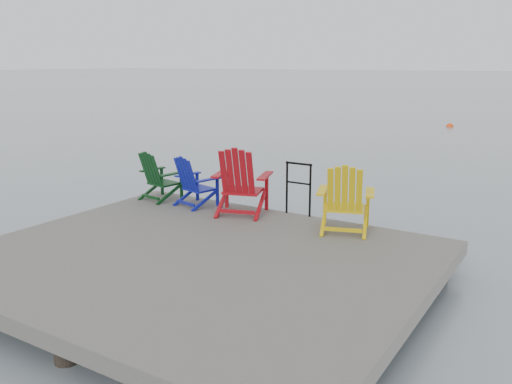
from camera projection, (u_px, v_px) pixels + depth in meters
The scene contains 8 objects.
ground at pixel (198, 288), 7.43m from camera, with size 400.00×400.00×0.00m, color gray.
dock at pixel (197, 265), 7.35m from camera, with size 6.00×5.00×1.40m.
handrail at pixel (298, 184), 9.08m from camera, with size 0.48×0.04×0.90m.
chair_green at pixel (159, 176), 10.10m from camera, with size 0.81×0.76×0.92m.
chair_blue at pixel (194, 181), 9.66m from camera, with size 0.83×0.78×0.91m.
chair_red at pixel (241, 181), 9.09m from camera, with size 1.09×1.04×1.16m.
chair_yellow at pixel (345, 198), 8.14m from camera, with size 1.01×0.96×1.06m.
buoy_b at pixel (450, 127), 26.00m from camera, with size 0.34×0.34×0.34m, color #F8410E.
Camera 1 is at (4.33, -5.44, 3.03)m, focal length 38.00 mm.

